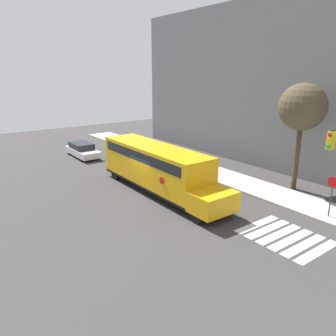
{
  "coord_description": "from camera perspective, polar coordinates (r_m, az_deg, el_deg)",
  "views": [
    {
      "loc": [
        17.95,
        -11.55,
        8.04
      ],
      "look_at": [
        0.82,
        1.03,
        1.73
      ],
      "focal_mm": 35.0,
      "sensor_mm": 36.0,
      "label": 1
    }
  ],
  "objects": [
    {
      "name": "parked_car",
      "position": [
        32.98,
        -14.66,
        3.07
      ],
      "size": [
        4.72,
        1.82,
        1.34
      ],
      "color": "silver",
      "rests_on": "ground"
    },
    {
      "name": "tree_near_sidewalk",
      "position": [
        23.8,
        22.37,
        9.67
      ],
      "size": [
        3.14,
        3.14,
        7.34
      ],
      "color": "#423323",
      "rests_on": "ground"
    },
    {
      "name": "school_bus",
      "position": [
        22.32,
        -1.9,
        0.31
      ],
      "size": [
        11.73,
        2.57,
        3.15
      ],
      "color": "#EAA80F",
      "rests_on": "ground"
    },
    {
      "name": "stop_sign",
      "position": [
        20.32,
        26.6,
        -3.78
      ],
      "size": [
        0.6,
        0.1,
        2.49
      ],
      "color": "#38383A",
      "rests_on": "ground"
    },
    {
      "name": "ground_plane",
      "position": [
        22.81,
        -3.32,
        -4.15
      ],
      "size": [
        60.0,
        60.0,
        0.0
      ],
      "primitive_type": "plane",
      "color": "#3A3838"
    },
    {
      "name": "crosswalk_stripes",
      "position": [
        17.89,
        19.66,
        -11.22
      ],
      "size": [
        4.0,
        3.2,
        0.01
      ],
      "color": "white",
      "rests_on": "ground"
    },
    {
      "name": "building_backdrop",
      "position": [
        30.44,
        18.04,
        13.62
      ],
      "size": [
        32.0,
        4.0,
        13.82
      ],
      "color": "slate",
      "rests_on": "ground"
    },
    {
      "name": "sidewalk_strip",
      "position": [
        26.68,
        8.45,
        -1.04
      ],
      "size": [
        44.0,
        3.0,
        0.15
      ],
      "color": "#B2ADA3",
      "rests_on": "ground"
    }
  ]
}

